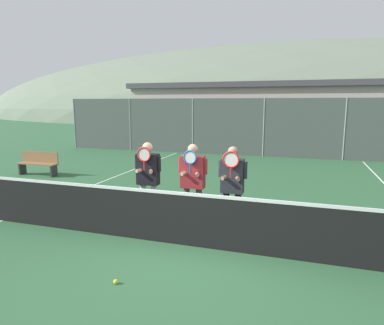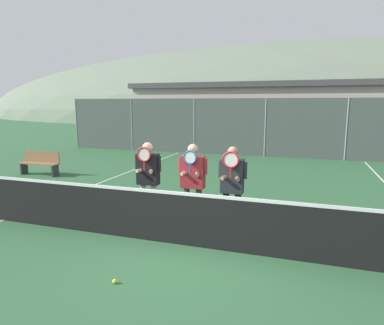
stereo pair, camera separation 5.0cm
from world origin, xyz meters
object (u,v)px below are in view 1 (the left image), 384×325
car_left_of_center (246,133)px  bench_courtside (38,163)px  player_center_right (232,183)px  car_far_left (166,130)px  player_leftmost (148,175)px  player_center_left (193,178)px  car_center (343,135)px  tennis_ball_on_court (116,282)px

car_left_of_center → bench_courtside: bearing=-120.8°
player_center_right → bench_courtside: (-7.77, 3.40, -0.58)m
car_far_left → bench_courtside: (-0.82, -10.15, -0.44)m
player_leftmost → car_far_left: size_ratio=0.40×
player_center_left → bench_courtside: bearing=154.7°
player_leftmost → car_center: 14.10m
player_center_right → tennis_ball_on_court: size_ratio=25.85×
player_center_left → tennis_ball_on_court: size_ratio=25.83×
player_center_right → car_far_left: size_ratio=0.40×
player_center_right → tennis_ball_on_court: 2.88m
player_leftmost → player_center_left: size_ratio=1.00×
tennis_ball_on_court → bench_courtside: bearing=138.5°
car_center → player_center_left: bearing=-107.4°
bench_courtside → tennis_ball_on_court: bearing=-41.5°
player_center_left → tennis_ball_on_court: (-0.34, -2.56, -1.01)m
player_center_left → car_far_left: bearing=114.4°
player_center_right → car_center: bearing=76.2°
car_far_left → player_center_left: bearing=-65.6°
car_left_of_center → player_center_left: bearing=-85.5°
car_far_left → player_center_right: bearing=-62.8°
car_left_of_center → car_far_left: bearing=176.7°
car_left_of_center → car_center: bearing=-0.1°
car_center → tennis_ball_on_court: size_ratio=67.81×
player_leftmost → tennis_ball_on_court: (0.67, -2.54, -1.02)m
player_leftmost → player_center_right: 1.87m
player_leftmost → car_left_of_center: 13.15m
bench_courtside → car_left_of_center: bearing=59.2°
player_leftmost → car_far_left: same height
player_center_left → car_center: 13.74m
bench_courtside → player_leftmost: bearing=-29.1°
player_center_left → bench_courtside: player_center_left is taller
player_leftmost → player_center_left: (1.00, 0.02, -0.01)m
car_far_left → car_center: 10.22m
car_far_left → bench_courtside: bearing=-94.6°
tennis_ball_on_court → car_left_of_center: bearing=92.6°
car_center → bench_courtside: car_center is taller
car_center → player_leftmost: bearing=-111.3°
player_center_left → bench_courtside: (-6.92, 3.26, -0.59)m
car_left_of_center → player_center_right: bearing=-81.8°
player_leftmost → car_left_of_center: bearing=90.2°
player_leftmost → car_left_of_center: (-0.04, 13.15, -0.19)m
player_leftmost → player_center_right: (1.86, -0.12, -0.02)m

